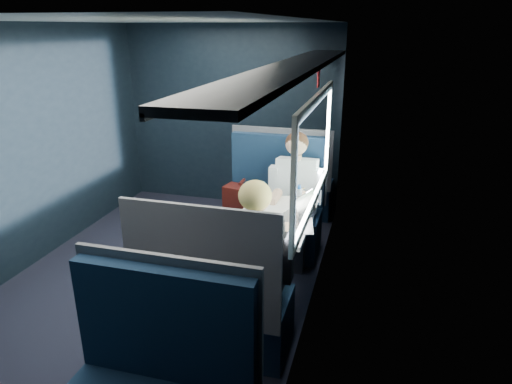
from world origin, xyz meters
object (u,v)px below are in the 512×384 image
(seat_bay_near, at_px, (272,211))
(man, at_px, (294,192))
(seat_bay_far, at_px, (217,303))
(bottle_small, at_px, (299,197))
(woman, at_px, (257,257))
(laptop, at_px, (298,213))
(seat_row_front, at_px, (290,185))
(table, at_px, (271,225))
(cup, at_px, (313,199))

(seat_bay_near, relative_size, man, 0.95)
(seat_bay_far, distance_m, bottle_small, 1.31)
(woman, bearing_deg, laptop, 76.20)
(seat_row_front, bearing_deg, seat_bay_near, -91.04)
(seat_bay_near, xyz_separation_m, man, (0.27, -0.17, 0.29))
(man, xyz_separation_m, bottle_small, (0.11, -0.38, 0.11))
(seat_row_front, bearing_deg, table, -84.20)
(seat_bay_near, xyz_separation_m, seat_bay_far, (0.02, -1.74, -0.01))
(table, relative_size, bottle_small, 5.12)
(woman, xyz_separation_m, cup, (0.23, 1.09, 0.06))
(seat_bay_near, bearing_deg, man, -32.22)
(man, height_order, woman, same)
(man, distance_m, cup, 0.40)
(seat_bay_far, relative_size, cup, 13.51)
(woman, relative_size, cup, 14.17)
(table, relative_size, cup, 10.72)
(table, xyz_separation_m, bottle_small, (0.18, 0.31, 0.16))
(laptop, bearing_deg, cup, 81.33)
(table, distance_m, seat_bay_far, 0.93)
(seat_bay_near, relative_size, cup, 13.51)
(seat_row_front, height_order, laptop, seat_row_front)
(laptop, bearing_deg, seat_bay_near, 116.07)
(seat_bay_far, distance_m, seat_row_front, 2.67)
(seat_bay_near, bearing_deg, cup, -44.27)
(seat_bay_far, bearing_deg, man, 80.97)
(seat_bay_far, bearing_deg, laptop, 63.86)
(seat_row_front, relative_size, bottle_small, 5.94)
(man, distance_m, laptop, 0.75)
(cup, bearing_deg, laptop, -98.67)
(woman, bearing_deg, seat_bay_far, -146.18)
(table, height_order, seat_bay_near, seat_bay_near)
(table, bearing_deg, cup, 52.12)
(woman, bearing_deg, table, 95.45)
(seat_bay_near, xyz_separation_m, laptop, (0.44, -0.89, 0.38))
(seat_bay_near, bearing_deg, bottle_small, -55.59)
(table, height_order, bottle_small, bottle_small)
(table, bearing_deg, woman, -84.55)
(laptop, bearing_deg, woman, -103.80)
(seat_row_front, height_order, bottle_small, seat_row_front)
(table, relative_size, woman, 0.76)
(seat_row_front, height_order, woman, woman)
(seat_row_front, distance_m, man, 1.17)
(cup, bearing_deg, seat_bay_far, -110.89)
(woman, distance_m, laptop, 0.71)
(woman, bearing_deg, bottle_small, 83.77)
(seat_row_front, xyz_separation_m, man, (0.25, -1.10, 0.31))
(seat_bay_near, xyz_separation_m, cup, (0.50, -0.48, 0.36))
(bottle_small, relative_size, cup, 2.09)
(woman, bearing_deg, man, 90.00)
(cup, bearing_deg, woman, -101.92)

